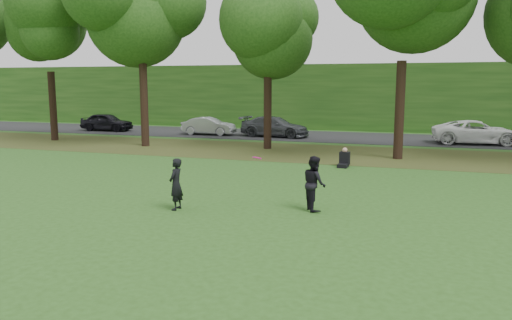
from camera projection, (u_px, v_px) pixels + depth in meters
The scene contains 9 objects.
ground at pixel (224, 217), 13.55m from camera, with size 120.00×120.00×0.00m, color #274C17.
leaf_litter at pixel (318, 153), 25.75m from camera, with size 60.00×7.00×0.01m, color #413617.
street at pixel (342, 137), 33.25m from camera, with size 70.00×7.00×0.02m, color black.
far_hedge at pixel (354, 97), 38.50m from camera, with size 70.00×3.00×5.00m, color #1C4513.
player_left at pixel (176, 184), 14.21m from camera, with size 0.54×0.36×1.49m, color black.
player_right at pixel (314, 183), 14.15m from camera, with size 0.76×0.59×1.57m, color black.
parked_cars at pixel (355, 129), 31.72m from camera, with size 39.46×2.89×1.39m.
frisbee at pixel (257, 158), 14.15m from camera, with size 0.36×0.35×0.14m.
seated_person at pixel (344, 160), 21.57m from camera, with size 0.47×0.76×0.83m.
Camera 1 is at (4.96, -12.21, 3.61)m, focal length 35.00 mm.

